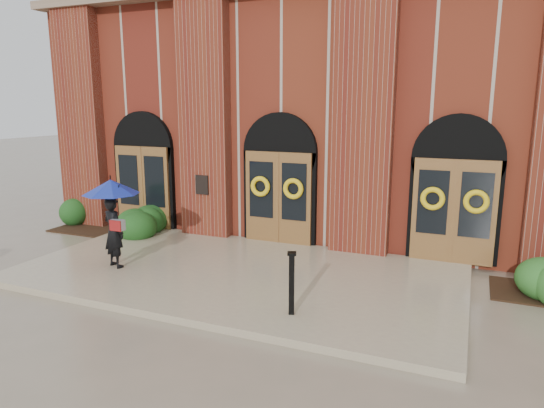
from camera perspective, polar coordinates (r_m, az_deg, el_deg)
The scene contains 6 objects.
ground at distance 11.22m, azimuth -4.56°, elevation -8.74°, with size 90.00×90.00×0.00m, color gray.
landing at distance 11.32m, azimuth -4.21°, elevation -8.15°, with size 10.00×5.30×0.15m, color tan.
church_building at distance 18.75m, azimuth 7.84°, elevation 10.33°, with size 16.20×12.53×7.00m.
man_with_umbrella at distance 11.74m, azimuth -18.29°, elevation -0.26°, with size 1.62×1.62×2.07m.
metal_post at distance 8.84m, azimuth 2.32°, elevation -9.14°, with size 0.20×0.20×1.17m.
hedge_wall_left at distance 15.90m, azimuth -18.80°, elevation -1.62°, with size 3.28×1.31×0.84m, color #194416.
Camera 1 is at (4.87, -9.32, 3.91)m, focal length 32.00 mm.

